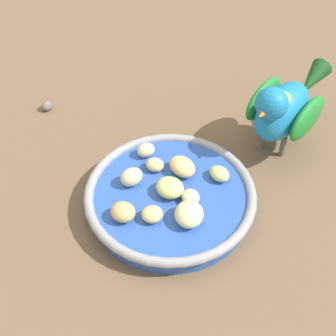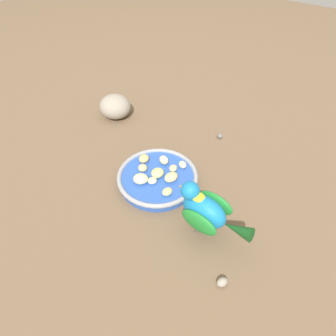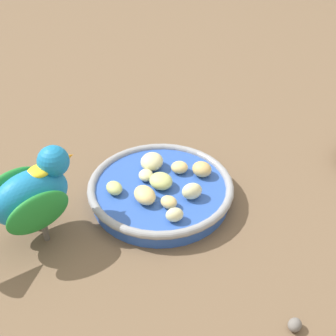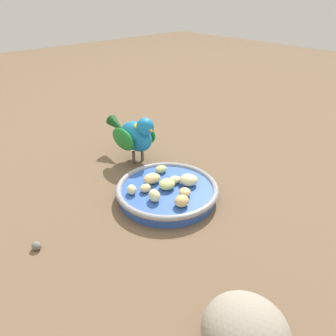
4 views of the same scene
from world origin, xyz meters
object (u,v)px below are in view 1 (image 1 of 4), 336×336
at_px(apple_piece_0, 189,214).
at_px(apple_piece_1, 132,177).
at_px(apple_piece_5, 146,150).
at_px(apple_piece_7, 182,167).
at_px(apple_piece_3, 170,188).
at_px(parrot, 284,107).
at_px(apple_piece_9, 220,174).
at_px(pebble_1, 47,106).
at_px(apple_piece_8, 123,212).
at_px(apple_piece_2, 191,197).
at_px(apple_piece_4, 155,165).
at_px(apple_piece_6, 152,214).
at_px(feeding_bowl, 170,197).

xyz_separation_m(apple_piece_0, apple_piece_1, (0.00, 0.09, 0.00)).
xyz_separation_m(apple_piece_5, apple_piece_7, (0.00, -0.06, 0.00)).
height_order(apple_piece_3, parrot, parrot).
bearing_deg(apple_piece_1, apple_piece_7, -36.12).
xyz_separation_m(apple_piece_9, pebble_1, (-0.02, 0.31, -0.03)).
xyz_separation_m(apple_piece_0, apple_piece_8, (-0.04, 0.07, -0.00)).
height_order(apple_piece_2, apple_piece_8, apple_piece_8).
bearing_deg(apple_piece_4, pebble_1, 85.58).
bearing_deg(apple_piece_3, apple_piece_0, -115.02).
relative_size(apple_piece_6, apple_piece_7, 0.67).
bearing_deg(apple_piece_6, apple_piece_1, 62.68).
relative_size(apple_piece_3, apple_piece_6, 1.39).
relative_size(apple_piece_6, apple_piece_9, 0.91).
relative_size(feeding_bowl, apple_piece_5, 8.84).
relative_size(apple_piece_3, apple_piece_7, 0.94).
bearing_deg(apple_piece_8, apple_piece_4, 13.03).
distance_m(apple_piece_6, pebble_1, 0.29).
bearing_deg(apple_piece_6, parrot, -12.31).
relative_size(apple_piece_4, apple_piece_5, 0.99).
relative_size(apple_piece_2, apple_piece_4, 1.02).
xyz_separation_m(apple_piece_6, apple_piece_7, (0.08, 0.02, 0.00)).
bearing_deg(apple_piece_1, pebble_1, 76.02).
distance_m(apple_piece_3, apple_piece_9, 0.07).
distance_m(apple_piece_0, parrot, 0.20).
distance_m(apple_piece_1, apple_piece_4, 0.04).
bearing_deg(apple_piece_8, apple_piece_7, -6.62).
bearing_deg(apple_piece_0, apple_piece_5, 63.44).
xyz_separation_m(apple_piece_5, apple_piece_8, (-0.10, -0.05, 0.00)).
xyz_separation_m(apple_piece_1, apple_piece_2, (0.02, -0.08, -0.00)).
xyz_separation_m(apple_piece_7, parrot, (0.14, -0.07, 0.04)).
xyz_separation_m(apple_piece_7, apple_piece_8, (-0.10, 0.01, 0.00)).
distance_m(apple_piece_3, apple_piece_8, 0.07).
relative_size(apple_piece_2, apple_piece_9, 0.87).
bearing_deg(feeding_bowl, pebble_1, 81.77).
height_order(apple_piece_1, parrot, parrot).
distance_m(apple_piece_7, apple_piece_8, 0.10).
distance_m(feeding_bowl, apple_piece_4, 0.05).
distance_m(apple_piece_2, apple_piece_6, 0.05).
height_order(apple_piece_2, apple_piece_5, apple_piece_5).
xyz_separation_m(apple_piece_3, pebble_1, (0.04, 0.27, -0.03)).
bearing_deg(pebble_1, apple_piece_0, -100.78).
height_order(feeding_bowl, parrot, parrot).
bearing_deg(apple_piece_1, apple_piece_5, 19.52).
xyz_separation_m(apple_piece_5, apple_piece_9, (0.02, -0.10, -0.00)).
xyz_separation_m(feeding_bowl, apple_piece_0, (-0.02, -0.04, 0.02)).
relative_size(apple_piece_0, apple_piece_1, 1.31).
xyz_separation_m(apple_piece_9, parrot, (0.12, -0.02, 0.04)).
bearing_deg(apple_piece_0, apple_piece_3, 64.98).
xyz_separation_m(apple_piece_3, apple_piece_6, (-0.05, -0.01, -0.00)).
bearing_deg(feeding_bowl, apple_piece_1, 108.07).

